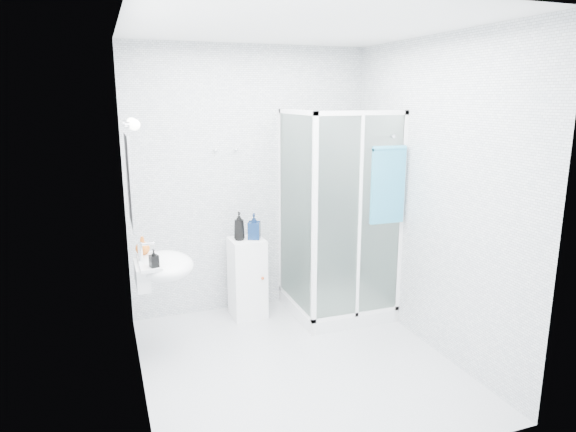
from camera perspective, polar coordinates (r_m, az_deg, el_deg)
name	(u,v)px	position (r m, az deg, el deg)	size (l,w,h in m)	color
room	(298,207)	(3.88, 1.08, 1.00)	(2.40, 2.60, 2.60)	silver
shower_enclosure	(333,272)	(5.05, 5.02, -6.23)	(0.90, 0.95, 2.00)	white
wall_basin	(161,267)	(4.22, -13.88, -5.49)	(0.46, 0.56, 0.35)	white
mirror	(129,181)	(4.04, -17.23, 3.78)	(0.02, 0.60, 0.70)	white
vanity_lights	(132,124)	(4.00, -16.92, 9.77)	(0.10, 0.40, 0.08)	silver
wall_hooks	(226,150)	(4.95, -6.93, 7.28)	(0.23, 0.06, 0.03)	silver
storage_cabinet	(247,278)	(5.06, -4.53, -6.85)	(0.33, 0.35, 0.78)	white
hand_towel	(388,183)	(4.63, 11.05, 3.60)	(0.32, 0.05, 0.69)	teal
shampoo_bottle_a	(239,226)	(4.89, -5.45, -1.11)	(0.10, 0.11, 0.27)	black
shampoo_bottle_b	(254,226)	(4.91, -3.79, -1.16)	(0.11, 0.11, 0.25)	#0B1F44
soap_dispenser_orange	(142,245)	(4.33, -15.87, -3.17)	(0.12, 0.12, 0.15)	#C55C17
soap_dispenser_black	(154,258)	(3.99, -14.68, -4.57)	(0.06, 0.06, 0.14)	black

